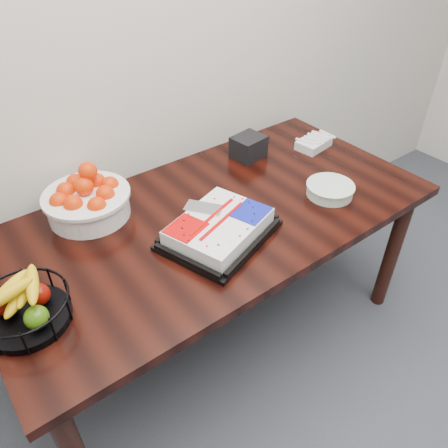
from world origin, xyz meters
TOP-DOWN VIEW (x-y plane):
  - table at (0.00, 2.00)m, footprint 1.80×0.90m
  - cake_tray at (-0.08, 1.87)m, footprint 0.49×0.43m
  - tangerine_bowl at (-0.41, 2.29)m, footprint 0.34×0.34m
  - fruit_basket at (-0.78, 1.90)m, footprint 0.27×0.27m
  - plate_stack at (0.46, 1.81)m, footprint 0.20×0.20m
  - fork_bag at (0.72, 2.14)m, footprint 0.19×0.14m
  - napkin_box at (0.40, 2.27)m, footprint 0.16×0.14m

SIDE VIEW (x-z plane):
  - table at x=0.00m, z-range 0.29..1.04m
  - fork_bag at x=0.72m, z-range 0.75..0.80m
  - plate_stack at x=0.46m, z-range 0.75..0.80m
  - cake_tray at x=-0.08m, z-range 0.75..0.83m
  - napkin_box at x=0.40m, z-range 0.75..0.85m
  - fruit_basket at x=-0.78m, z-range 0.74..0.88m
  - tangerine_bowl at x=-0.41m, z-range 0.74..0.95m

